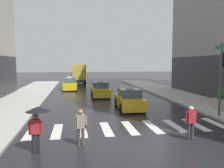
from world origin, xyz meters
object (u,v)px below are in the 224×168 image
(traffic_light_pole, at_px, (222,69))
(pedestrian_with_umbrella, at_px, (37,117))
(taxi_lead, at_px, (129,100))
(pedestrian_plain_coat, at_px, (191,121))
(pedestrian_with_handbag, at_px, (81,125))
(box_truck, at_px, (79,73))
(taxi_third, at_px, (69,84))
(planter_near_corner, at_px, (222,100))
(taxi_second, at_px, (100,90))

(traffic_light_pole, bearing_deg, pedestrian_with_umbrella, -159.14)
(taxi_lead, relative_size, pedestrian_plain_coat, 2.79)
(taxi_lead, relative_size, pedestrian_with_umbrella, 2.37)
(traffic_light_pole, xyz_separation_m, pedestrian_plain_coat, (-4.14, -3.74, -2.32))
(traffic_light_pole, height_order, taxi_lead, traffic_light_pole)
(traffic_light_pole, bearing_deg, pedestrian_plain_coat, -137.92)
(pedestrian_plain_coat, bearing_deg, pedestrian_with_handbag, 179.44)
(box_truck, height_order, pedestrian_with_umbrella, box_truck)
(taxi_lead, distance_m, pedestrian_plain_coat, 7.86)
(traffic_light_pole, distance_m, taxi_third, 20.70)
(pedestrian_plain_coat, bearing_deg, taxi_lead, 98.46)
(traffic_light_pole, bearing_deg, box_truck, 108.02)
(box_truck, bearing_deg, pedestrian_with_handbag, -90.85)
(pedestrian_with_handbag, distance_m, planter_near_corner, 12.17)
(pedestrian_plain_coat, bearing_deg, pedestrian_with_umbrella, -175.94)
(taxi_second, relative_size, planter_near_corner, 2.86)
(taxi_second, relative_size, box_truck, 0.61)
(taxi_second, relative_size, pedestrian_plain_coat, 2.77)
(taxi_lead, distance_m, planter_near_corner, 7.08)
(taxi_third, distance_m, pedestrian_plain_coat, 22.37)
(taxi_lead, xyz_separation_m, pedestrian_with_handbag, (-4.04, -7.72, 0.21))
(taxi_second, xyz_separation_m, box_truck, (-1.99, 16.32, 1.13))
(traffic_light_pole, relative_size, planter_near_corner, 3.00)
(traffic_light_pole, bearing_deg, planter_near_corner, 52.85)
(taxi_second, bearing_deg, pedestrian_with_handbag, -99.48)
(planter_near_corner, bearing_deg, box_truck, 112.19)
(traffic_light_pole, distance_m, pedestrian_plain_coat, 6.04)
(box_truck, bearing_deg, taxi_third, -98.82)
(taxi_second, bearing_deg, pedestrian_plain_coat, -79.41)
(box_truck, bearing_deg, pedestrian_plain_coat, -81.32)
(taxi_third, bearing_deg, taxi_second, -62.95)
(pedestrian_with_umbrella, distance_m, pedestrian_plain_coat, 7.01)
(taxi_lead, height_order, taxi_second, same)
(traffic_light_pole, distance_m, taxi_second, 13.19)
(planter_near_corner, bearing_deg, pedestrian_with_handbag, -152.50)
(traffic_light_pole, xyz_separation_m, pedestrian_with_umbrella, (-11.11, -4.23, -1.74))
(taxi_lead, height_order, pedestrian_plain_coat, taxi_lead)
(pedestrian_with_umbrella, bearing_deg, taxi_third, 88.03)
(box_truck, xyz_separation_m, planter_near_corner, (10.34, -25.35, -0.98))
(taxi_second, height_order, taxi_third, same)
(box_truck, relative_size, pedestrian_plain_coat, 4.57)
(box_truck, bearing_deg, pedestrian_with_umbrella, -94.06)
(box_truck, bearing_deg, taxi_lead, -81.25)
(traffic_light_pole, xyz_separation_m, pedestrian_with_handbag, (-9.33, -3.69, -2.32))
(taxi_third, height_order, planter_near_corner, taxi_third)
(taxi_third, bearing_deg, pedestrian_with_umbrella, -91.97)
(box_truck, relative_size, pedestrian_with_umbrella, 3.89)
(taxi_lead, distance_m, box_truck, 23.54)
(pedestrian_with_umbrella, bearing_deg, pedestrian_with_handbag, 17.06)
(pedestrian_with_handbag, bearing_deg, pedestrian_with_umbrella, -162.94)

